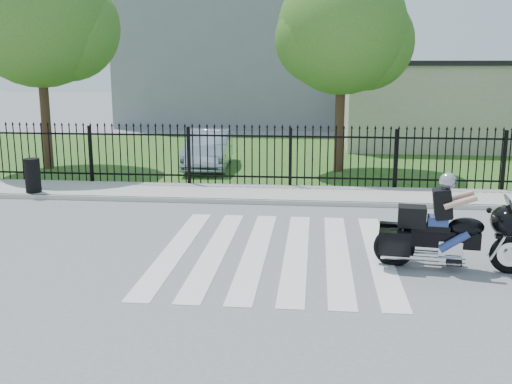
# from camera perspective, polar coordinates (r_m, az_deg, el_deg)

# --- Properties ---
(ground) EXTENTS (120.00, 120.00, 0.00)m
(ground) POSITION_cam_1_polar(r_m,az_deg,el_deg) (11.81, 1.91, -5.77)
(ground) COLOR slate
(ground) RESTS_ON ground
(crosswalk) EXTENTS (5.00, 5.50, 0.01)m
(crosswalk) POSITION_cam_1_polar(r_m,az_deg,el_deg) (11.81, 1.91, -5.74)
(crosswalk) COLOR silver
(crosswalk) RESTS_ON ground
(sidewalk) EXTENTS (40.00, 2.00, 0.12)m
(sidewalk) POSITION_cam_1_polar(r_m,az_deg,el_deg) (16.61, 3.10, -0.22)
(sidewalk) COLOR #ADAAA3
(sidewalk) RESTS_ON ground
(curb) EXTENTS (40.00, 0.12, 0.12)m
(curb) POSITION_cam_1_polar(r_m,az_deg,el_deg) (15.64, 2.92, -1.02)
(curb) COLOR #ADAAA3
(curb) RESTS_ON ground
(grass_strip) EXTENTS (40.00, 12.00, 0.02)m
(grass_strip) POSITION_cam_1_polar(r_m,az_deg,el_deg) (23.50, 3.93, 3.35)
(grass_strip) COLOR #24531C
(grass_strip) RESTS_ON ground
(iron_fence) EXTENTS (26.00, 0.04, 1.80)m
(iron_fence) POSITION_cam_1_polar(r_m,az_deg,el_deg) (17.43, 3.29, 3.19)
(iron_fence) COLOR black
(iron_fence) RESTS_ON ground
(tree_left) EXTENTS (4.80, 4.80, 7.58)m
(tree_left) POSITION_cam_1_polar(r_m,az_deg,el_deg) (21.81, -20.05, 15.58)
(tree_left) COLOR #382316
(tree_left) RESTS_ON ground
(tree_mid) EXTENTS (4.20, 4.20, 6.78)m
(tree_mid) POSITION_cam_1_polar(r_m,az_deg,el_deg) (20.24, 8.22, 15.04)
(tree_mid) COLOR #382316
(tree_mid) RESTS_ON ground
(building_low) EXTENTS (10.00, 6.00, 3.50)m
(building_low) POSITION_cam_1_polar(r_m,az_deg,el_deg) (27.97, 18.89, 7.75)
(building_low) COLOR beige
(building_low) RESTS_ON ground
(building_low_roof) EXTENTS (10.20, 6.20, 0.20)m
(building_low_roof) POSITION_cam_1_polar(r_m,az_deg,el_deg) (27.91, 19.16, 11.54)
(building_low_roof) COLOR black
(building_low_roof) RESTS_ON building_low
(building_tall) EXTENTS (15.00, 10.00, 12.00)m
(building_tall) POSITION_cam_1_polar(r_m,az_deg,el_deg) (37.46, 0.06, 15.91)
(building_tall) COLOR gray
(building_tall) RESTS_ON ground
(motorcycle_rider) EXTENTS (2.72, 1.05, 1.80)m
(motorcycle_rider) POSITION_cam_1_polar(r_m,az_deg,el_deg) (11.23, 17.78, -3.40)
(motorcycle_rider) COLOR black
(motorcycle_rider) RESTS_ON ground
(parked_car) EXTENTS (1.65, 4.10, 1.32)m
(parked_car) POSITION_cam_1_polar(r_m,az_deg,el_deg) (20.92, -4.54, 4.09)
(parked_car) COLOR #96A3BD
(parked_car) RESTS_ON grass_strip
(litter_bin) EXTENTS (0.56, 0.56, 0.94)m
(litter_bin) POSITION_cam_1_polar(r_m,az_deg,el_deg) (17.61, -20.50, 1.49)
(litter_bin) COLOR black
(litter_bin) RESTS_ON sidewalk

